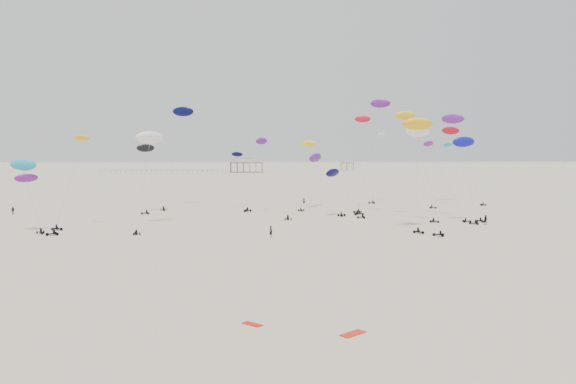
{
  "coord_description": "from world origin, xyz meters",
  "views": [
    {
      "loc": [
        -6.18,
        -9.56,
        14.37
      ],
      "look_at": [
        0.0,
        88.0,
        7.0
      ],
      "focal_mm": 35.0,
      "sensor_mm": 36.0,
      "label": 1
    }
  ],
  "objects": [
    {
      "name": "spectator_2",
      "position": [
        -59.6,
        118.37,
        0.0
      ],
      "size": [
        1.33,
        0.9,
        2.07
      ],
      "primitive_type": "imported",
      "rotation": [
        0.0,
        0.0,
        6.07
      ],
      "color": "black",
      "rests_on": "ground"
    },
    {
      "name": "rig_7",
      "position": [
        41.77,
        129.9,
        9.49
      ],
      "size": [
        9.4,
        11.15,
        18.31
      ],
      "rotation": [
        0.0,
        0.0,
        4.28
      ],
      "color": "black",
      "rests_on": "ground"
    },
    {
      "name": "rig_10",
      "position": [
        36.2,
        100.14,
        13.82
      ],
      "size": [
        5.26,
        7.98,
        17.18
      ],
      "rotation": [
        0.0,
        0.0,
        1.35
      ],
      "color": "black",
      "rests_on": "ground"
    },
    {
      "name": "rig_8",
      "position": [
        -25.93,
        99.02,
        15.21
      ],
      "size": [
        6.04,
        18.0,
        20.87
      ],
      "rotation": [
        0.0,
        0.0,
        0.41
      ],
      "color": "black",
      "rests_on": "ground"
    },
    {
      "name": "rig_19",
      "position": [
        -43.96,
        89.64,
        6.78
      ],
      "size": [
        9.38,
        8.1,
        11.31
      ],
      "rotation": [
        0.0,
        0.0,
        2.13
      ],
      "color": "black",
      "rests_on": "ground"
    },
    {
      "name": "rig_20",
      "position": [
        23.3,
        89.36,
        16.8
      ],
      "size": [
        5.87,
        8.19,
        20.4
      ],
      "rotation": [
        0.0,
        0.0,
        3.69
      ],
      "color": "black",
      "rests_on": "ground"
    },
    {
      "name": "rig_11",
      "position": [
        31.77,
        100.63,
        10.13
      ],
      "size": [
        9.44,
        5.73,
        16.72
      ],
      "rotation": [
        0.0,
        0.0,
        4.58
      ],
      "color": "black",
      "rests_on": "ground"
    },
    {
      "name": "rig_3",
      "position": [
        -8.62,
        123.68,
        6.38
      ],
      "size": [
        5.27,
        10.58,
        14.54
      ],
      "rotation": [
        0.0,
        0.0,
        2.59
      ],
      "color": "black",
      "rests_on": "ground"
    },
    {
      "name": "rig_16",
      "position": [
        9.1,
        128.76,
        11.48
      ],
      "size": [
        7.79,
        12.69,
        15.08
      ],
      "rotation": [
        0.0,
        0.0,
        5.39
      ],
      "color": "black",
      "rests_on": "ground"
    },
    {
      "name": "rig_18",
      "position": [
        -45.57,
        90.68,
        9.82
      ],
      "size": [
        7.55,
        5.72,
        12.95
      ],
      "rotation": [
        0.0,
        0.0,
        3.74
      ],
      "color": "black",
      "rests_on": "ground"
    },
    {
      "name": "rig_5",
      "position": [
        9.19,
        119.81,
        10.82
      ],
      "size": [
        8.9,
        16.95,
        21.38
      ],
      "rotation": [
        0.0,
        0.0,
        5.34
      ],
      "color": "black",
      "rests_on": "ground"
    },
    {
      "name": "rig_0",
      "position": [
        36.92,
        106.61,
        14.5
      ],
      "size": [
        5.64,
        13.82,
        20.47
      ],
      "rotation": [
        0.0,
        0.0,
        3.37
      ],
      "color": "black",
      "rests_on": "ground"
    },
    {
      "name": "pavilion_main",
      "position": [
        -10.0,
        350.0,
        4.22
      ],
      "size": [
        21.0,
        13.0,
        9.8
      ],
      "color": "brown",
      "rests_on": "ground"
    },
    {
      "name": "rig_14",
      "position": [
        21.16,
        114.69,
        18.66
      ],
      "size": [
        8.99,
        6.17,
        25.85
      ],
      "rotation": [
        0.0,
        0.0,
        4.24
      ],
      "color": "black",
      "rests_on": "ground"
    },
    {
      "name": "rig_4",
      "position": [
        27.45,
        108.97,
        18.0
      ],
      "size": [
        6.24,
        15.04,
        24.16
      ],
      "rotation": [
        0.0,
        0.0,
        3.91
      ],
      "color": "black",
      "rests_on": "ground"
    },
    {
      "name": "rig_13",
      "position": [
        24.22,
        89.88,
        14.63
      ],
      "size": [
        4.84,
        13.75,
        19.85
      ],
      "rotation": [
        0.0,
        0.0,
        1.17
      ],
      "color": "black",
      "rests_on": "ground"
    },
    {
      "name": "rig_21",
      "position": [
        -39.68,
        96.02,
        9.07
      ],
      "size": [
        5.54,
        9.05,
        17.53
      ],
      "rotation": [
        0.0,
        0.0,
        4.29
      ],
      "color": "black",
      "rests_on": "ground"
    },
    {
      "name": "grounded_kite_b",
      "position": [
        -6.26,
        35.74,
        0.0
      ],
      "size": [
        1.81,
        1.72,
        0.07
      ],
      "primitive_type": "cube",
      "rotation": [
        0.0,
        0.0,
        -0.73
      ],
      "color": "#B71B0B",
      "rests_on": "ground"
    },
    {
      "name": "grounded_kite_a",
      "position": [
        1.58,
        32.84,
        0.0
      ],
      "size": [
        2.28,
        2.08,
        0.08
      ],
      "primitive_type": "cube",
      "rotation": [
        0.0,
        0.0,
        0.67
      ],
      "color": "red",
      "rests_on": "ground"
    },
    {
      "name": "rig_12",
      "position": [
        20.02,
        124.55,
        16.06
      ],
      "size": [
        6.1,
        12.65,
        23.72
      ],
      "rotation": [
        0.0,
        0.0,
        1.65
      ],
      "color": "black",
      "rests_on": "ground"
    },
    {
      "name": "pavilion_small",
      "position": [
        60.0,
        380.0,
        3.49
      ],
      "size": [
        9.0,
        7.0,
        8.0
      ],
      "color": "brown",
      "rests_on": "ground"
    },
    {
      "name": "rig_6",
      "position": [
        -24.31,
        134.77,
        21.0
      ],
      "size": [
        7.33,
        15.7,
        26.59
      ],
      "rotation": [
        0.0,
        0.0,
        3.41
      ],
      "color": "black",
      "rests_on": "ground"
    },
    {
      "name": "ground_plane",
      "position": [
        0.0,
        200.0,
        0.0
      ],
      "size": [
        900.0,
        900.0,
        0.0
      ],
      "primitive_type": "plane",
      "color": "beige"
    },
    {
      "name": "rig_1",
      "position": [
        -2.01,
        112.53,
        9.86
      ],
      "size": [
        7.6,
        16.62,
        20.97
      ],
      "rotation": [
        0.0,
        0.0,
        6.31
      ],
      "color": "black",
      "rests_on": "ground"
    },
    {
      "name": "spectator_0",
      "position": [
        -3.19,
        82.61,
        0.0
      ],
      "size": [
        0.86,
        0.93,
        2.12
      ],
      "primitive_type": "imported",
      "rotation": [
        0.0,
        0.0,
        2.13
      ],
      "color": "black",
      "rests_on": "ground"
    },
    {
      "name": "spectator_3",
      "position": [
        7.36,
        137.52,
        0.0
      ],
      "size": [
        0.9,
        0.8,
        2.06
      ],
      "primitive_type": "imported",
      "rotation": [
        0.0,
        0.0,
        2.67
      ],
      "color": "black",
      "rests_on": "ground"
    },
    {
      "name": "pier_fence",
      "position": [
        -62.0,
        350.0,
        0.77
      ],
      "size": [
        80.2,
        0.2,
        1.5
      ],
      "color": "black",
      "rests_on": "ground"
    },
    {
      "name": "rig_2",
      "position": [
        28.05,
        141.14,
        12.45
      ],
      "size": [
        6.42,
        7.61,
        19.28
      ],
      "rotation": [
        0.0,
        0.0,
        1.35
      ],
      "color": "black",
      "rests_on": "ground"
    },
    {
      "name": "rig_17",
      "position": [
        11.97,
        110.14,
        8.05
      ],
      "size": [
        8.8,
        7.95,
        11.36
      ],
      "rotation": [
        0.0,
        0.0,
        1.44
      ],
      "color": "black",
      "rests_on": "ground"
    },
    {
      "name": "rig_9",
      "position": [
        -30.68,
        120.94,
        11.67
      ],
      "size": [
        4.44,
        7.92,
        15.8
      ],
      "rotation": [
        0.0,
        0.0,
        1.84
      ],
      "color": "black",
      "rests_on": "ground"
    },
    {
      "name": "spectator_1",
      "position": [
        38.57,
        94.77,
        0.0
      ],
      "size": [
        1.11,
        0.7,
        2.19
      ],
      "primitive_type": "imported",
      "rotation": [
        0.0,
        0.0,
        6.21
      ],
      "color": "black",
      "rests_on": "ground"
    },
    {
      "name": "rig_15",
      "position": [
        48.86,
        140.67,
        21.13
      ],
      "size": [
        8.45,
        14.74,
        25.26
      ],
      "rotation": [
        0.0,
        0.0,
        0.18
      ],
      "color": "black",
      "rests_on": "ground"
    }
  ]
}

